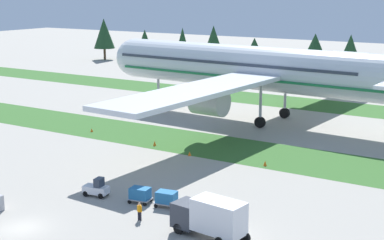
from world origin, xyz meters
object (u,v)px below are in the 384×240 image
cargo_dolly_second (167,198)px  catering_truck (210,216)px  taxiway_marker_0 (155,143)px  taxiway_marker_3 (92,130)px  airliner (260,68)px  taxiway_marker_2 (190,154)px  taxiway_marker_1 (265,163)px  baggage_tug (97,188)px  cargo_dolly_lead (140,194)px  ground_crew_marshaller (140,211)px

cargo_dolly_second → catering_truck: catering_truck is taller
cargo_dolly_second → taxiway_marker_0: (-14.21, 17.98, -0.57)m
taxiway_marker_3 → airliner: bearing=48.1°
taxiway_marker_2 → catering_truck: bearing=-54.0°
cargo_dolly_second → taxiway_marker_0: bearing=28.8°
taxiway_marker_1 → taxiway_marker_3: (-29.28, 2.02, -0.05)m
taxiway_marker_0 → airliner: bearing=76.0°
taxiway_marker_2 → taxiway_marker_3: 19.46m
taxiway_marker_1 → taxiway_marker_3: taxiway_marker_1 is taller
baggage_tug → taxiway_marker_2: size_ratio=5.01×
cargo_dolly_lead → taxiway_marker_2: size_ratio=4.36×
taxiway_marker_0 → taxiway_marker_1: bearing=-1.7°
cargo_dolly_lead → taxiway_marker_1: size_ratio=3.84×
ground_crew_marshaller → baggage_tug: bearing=161.7°
taxiway_marker_2 → taxiway_marker_1: bearing=6.3°
airliner → cargo_dolly_second: (8.86, -39.47, -7.63)m
cargo_dolly_lead → catering_truck: catering_truck is taller
taxiway_marker_0 → taxiway_marker_1: taxiway_marker_0 is taller
cargo_dolly_lead → cargo_dolly_second: same height
cargo_dolly_second → taxiway_marker_1: size_ratio=3.84×
baggage_tug → cargo_dolly_lead: baggage_tug is taller
cargo_dolly_lead → taxiway_marker_0: cargo_dolly_lead is taller
baggage_tug → ground_crew_marshaller: (7.67, -2.88, 0.13)m
ground_crew_marshaller → cargo_dolly_second: bearing=90.2°
catering_truck → taxiway_marker_3: bearing=61.9°
airliner → catering_truck: bearing=-156.2°
taxiway_marker_0 → taxiway_marker_2: bearing=-13.7°
airliner → baggage_tug: size_ratio=26.38×
taxiway_marker_0 → taxiway_marker_1: (16.68, -0.50, -0.03)m
taxiway_marker_1 → catering_truck: bearing=-77.4°
baggage_tug → ground_crew_marshaller: size_ratio=1.60×
taxiway_marker_2 → cargo_dolly_second: bearing=-65.1°
baggage_tug → ground_crew_marshaller: bearing=-120.1°
ground_crew_marshaller → catering_truck: bearing=2.7°
cargo_dolly_lead → taxiway_marker_3: bearing=40.7°
airliner → taxiway_marker_0: 23.62m
cargo_dolly_second → taxiway_marker_2: 18.06m
cargo_dolly_lead → taxiway_marker_2: cargo_dolly_lead is taller
cargo_dolly_second → ground_crew_marshaller: ground_crew_marshaller is taller
taxiway_marker_0 → taxiway_marker_1: 16.69m
taxiway_marker_0 → taxiway_marker_3: 12.69m
cargo_dolly_second → taxiway_marker_0: 22.92m
taxiway_marker_1 → taxiway_marker_2: bearing=-173.7°
catering_truck → taxiway_marker_0: catering_truck is taller
taxiway_marker_2 → baggage_tug: bearing=-90.7°
cargo_dolly_lead → taxiway_marker_0: (-11.35, 18.46, -0.57)m
taxiway_marker_2 → taxiway_marker_3: taxiway_marker_2 is taller
airliner → taxiway_marker_3: airliner is taller
cargo_dolly_second → taxiway_marker_3: bearing=44.5°
airliner → ground_crew_marshaller: size_ratio=42.13×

